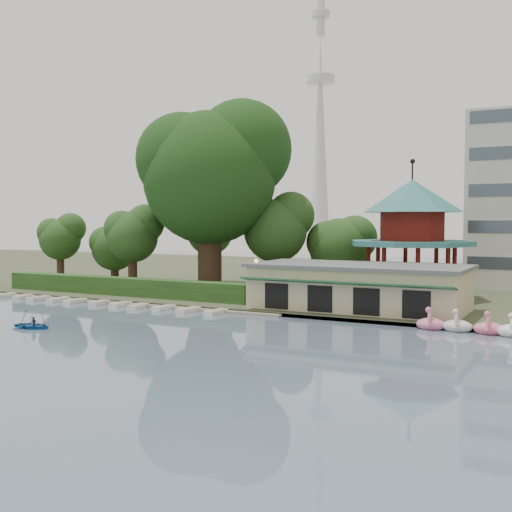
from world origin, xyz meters
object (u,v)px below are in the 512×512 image
Objects in this scene: boathouse at (359,286)px; pavilion at (412,227)px; dock at (124,303)px; big_tree at (212,168)px; rowboat_with_passengers at (33,323)px.

pavilion is at bearing 78.72° from boathouse.
pavilion is (24.00, 14.80, 7.36)m from dock.
big_tree is 4.65× the size of rowboat_with_passengers.
big_tree is (-20.80, -3.77, 6.23)m from pavilion.
rowboat_with_passengers is at bearing -126.17° from pavilion.
dock is 2.52× the size of pavilion.
rowboat_with_passengers is (-19.10, -18.83, -1.93)m from boathouse.
big_tree reaches higher than boathouse.
big_tree reaches higher than rowboat_with_passengers.
boathouse is 4.15× the size of rowboat_with_passengers.
dock is 22.62m from boathouse.
rowboat_with_passengers is at bearing -90.67° from big_tree.
dock is 14.35m from rowboat_with_passengers.
boathouse is (22.00, 4.77, 2.25)m from dock.
big_tree is at bearing 89.33° from rowboat_with_passengers.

